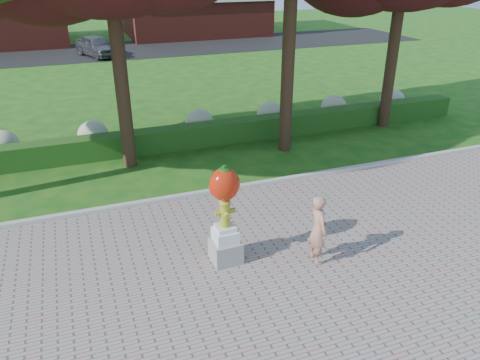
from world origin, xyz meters
The scene contains 8 objects.
ground centered at (0.00, 0.00, 0.00)m, with size 100.00×100.00×0.00m, color #144F13.
curb centered at (0.00, 3.00, 0.07)m, with size 40.00×0.18×0.15m, color #ADADA5.
lawn_hedge centered at (0.00, 7.00, 0.40)m, with size 24.00×0.70×0.80m, color #143E11.
hydrangea_row centered at (0.57, 8.00, 0.55)m, with size 20.10×1.10×0.99m.
street centered at (0.00, 28.00, 0.01)m, with size 50.00×8.00×0.02m, color black.
hydrant_sculpture centered at (-0.75, -0.36, 1.30)m, with size 0.70×0.66×2.39m.
woman centered at (1.20, -1.10, 0.88)m, with size 0.61×0.40×1.68m, color tan.
parked_car centered at (-1.31, 26.06, 0.72)m, with size 1.66×4.12×1.41m, color #404348.
Camera 1 is at (-3.55, -8.88, 6.38)m, focal length 35.00 mm.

